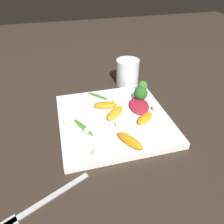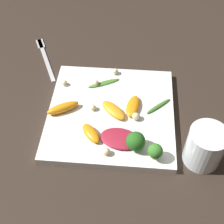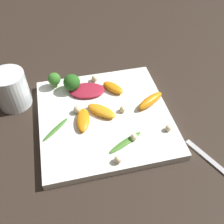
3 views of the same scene
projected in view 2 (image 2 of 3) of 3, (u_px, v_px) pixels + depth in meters
ground_plane at (111, 115)px, 0.77m from camera, size 2.40×2.40×0.00m
plate at (111, 113)px, 0.77m from camera, size 0.30×0.30×0.02m
drinking_glass at (205, 147)px, 0.66m from camera, size 0.08×0.08×0.09m
fork at (44, 54)px, 0.92m from camera, size 0.10×0.19×0.01m
radicchio_leaf_0 at (120, 139)px, 0.70m from camera, size 0.10×0.07×0.01m
orange_segment_0 at (91, 133)px, 0.70m from camera, size 0.06×0.07×0.02m
orange_segment_1 at (133, 106)px, 0.76m from camera, size 0.04×0.07×0.02m
orange_segment_2 at (63, 108)px, 0.75m from camera, size 0.08×0.06×0.02m
orange_segment_3 at (113, 110)px, 0.75m from camera, size 0.07×0.07×0.02m
broccoli_floret_0 at (136, 141)px, 0.67m from camera, size 0.04×0.04×0.05m
broccoli_floret_1 at (155, 151)px, 0.65m from camera, size 0.03×0.03×0.04m
arugula_sprig_0 at (104, 83)px, 0.82m from camera, size 0.08×0.05×0.00m
arugula_sprig_1 at (158, 106)px, 0.76m from camera, size 0.06×0.06×0.01m
macadamia_nut_0 at (96, 83)px, 0.81m from camera, size 0.02×0.02×0.02m
macadamia_nut_1 at (106, 152)px, 0.67m from camera, size 0.02×0.02×0.02m
macadamia_nut_2 at (116, 71)px, 0.84m from camera, size 0.02×0.02×0.02m
macadamia_nut_3 at (64, 83)px, 0.81m from camera, size 0.01×0.01×0.01m
macadamia_nut_4 at (93, 108)px, 0.75m from camera, size 0.02×0.02×0.02m
macadamia_nut_5 at (136, 116)px, 0.73m from camera, size 0.02×0.02×0.02m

